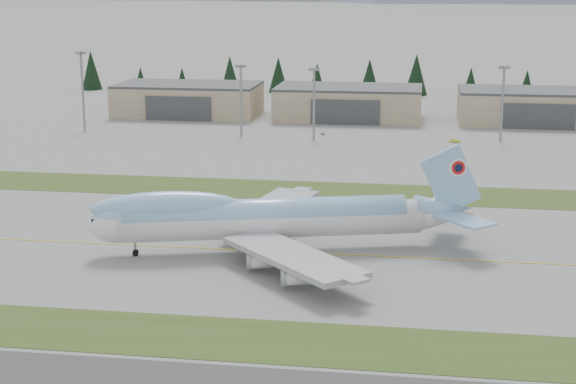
% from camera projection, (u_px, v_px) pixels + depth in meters
% --- Properties ---
extents(ground, '(7000.00, 7000.00, 0.00)m').
position_uv_depth(ground, '(362.00, 256.00, 148.45)').
color(ground, '#60605E').
rests_on(ground, ground).
extents(grass_strip_near, '(400.00, 14.00, 0.08)m').
position_uv_depth(grass_strip_near, '(342.00, 346.00, 111.93)').
color(grass_strip_near, '#334A1A').
rests_on(grass_strip_near, ground).
extents(grass_strip_far, '(400.00, 18.00, 0.08)m').
position_uv_depth(grass_strip_far, '(377.00, 193.00, 191.69)').
color(grass_strip_far, '#334A1A').
rests_on(grass_strip_far, ground).
extents(taxiway_line_main, '(400.00, 0.40, 0.02)m').
position_uv_depth(taxiway_line_main, '(362.00, 256.00, 148.45)').
color(taxiway_line_main, gold).
rests_on(taxiway_line_main, ground).
extents(boeing_747_freighter, '(68.09, 56.68, 17.93)m').
position_uv_depth(boeing_747_freighter, '(267.00, 217.00, 149.72)').
color(boeing_747_freighter, silver).
rests_on(boeing_747_freighter, ground).
extents(hangar_left, '(48.00, 26.60, 10.80)m').
position_uv_depth(hangar_left, '(188.00, 99.00, 301.46)').
color(hangar_left, gray).
rests_on(hangar_left, ground).
extents(hangar_center, '(48.00, 26.60, 10.80)m').
position_uv_depth(hangar_center, '(349.00, 103.00, 293.43)').
color(hangar_center, gray).
rests_on(hangar_center, ground).
extents(hangar_right, '(48.00, 26.60, 10.80)m').
position_uv_depth(hangar_right, '(534.00, 106.00, 284.67)').
color(hangar_right, gray).
rests_on(hangar_right, ground).
extents(floodlight_masts, '(153.63, 7.52, 24.23)m').
position_uv_depth(floodlight_masts, '(341.00, 85.00, 254.23)').
color(floodlight_masts, gray).
rests_on(floodlight_masts, ground).
extents(service_vehicle_a, '(1.60, 3.13, 1.02)m').
position_uv_depth(service_vehicle_a, '(323.00, 134.00, 265.01)').
color(service_vehicle_a, silver).
rests_on(service_vehicle_a, ground).
extents(service_vehicle_b, '(3.44, 2.45, 1.07)m').
position_uv_depth(service_vehicle_b, '(455.00, 142.00, 251.42)').
color(service_vehicle_b, gold).
rests_on(service_vehicle_b, ground).
extents(conifer_belt, '(264.01, 15.89, 16.52)m').
position_uv_depth(conifer_belt, '(384.00, 78.00, 352.52)').
color(conifer_belt, black).
rests_on(conifer_belt, ground).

